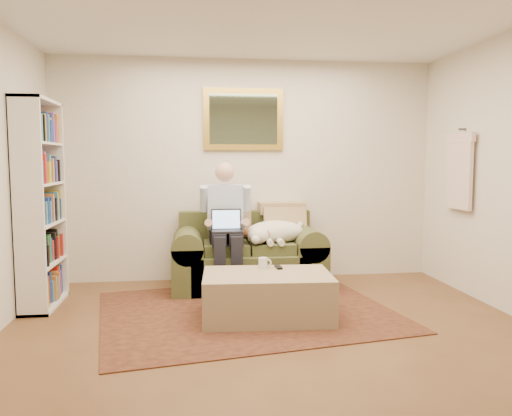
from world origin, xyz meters
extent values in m
cube|color=brown|center=(0.00, 0.00, 0.00)|extent=(4.50, 5.00, 0.01)
cube|color=silver|center=(0.00, 2.50, 1.30)|extent=(4.50, 0.01, 2.60)
cube|color=#351715|center=(-0.15, 1.14, 0.01)|extent=(2.97, 2.53, 0.01)
cube|color=brown|center=(-0.04, 2.01, 0.21)|extent=(1.26, 0.81, 0.41)
cube|color=brown|center=(-0.04, 2.36, 0.62)|extent=(1.53, 0.18, 0.42)
cube|color=brown|center=(-0.70, 2.01, 0.25)|extent=(0.33, 0.81, 0.84)
cube|color=brown|center=(0.63, 2.01, 0.25)|extent=(0.33, 0.81, 0.84)
cube|color=brown|center=(-0.29, 1.96, 0.47)|extent=(0.48, 0.55, 0.12)
cube|color=brown|center=(0.21, 1.96, 0.47)|extent=(0.48, 0.55, 0.12)
cube|color=black|center=(-0.29, 1.78, 0.68)|extent=(0.32, 0.22, 0.02)
cube|color=black|center=(-0.29, 1.89, 0.79)|extent=(0.32, 0.06, 0.22)
cube|color=#99BFF2|center=(-0.29, 1.88, 0.79)|extent=(0.29, 0.04, 0.19)
cube|color=tan|center=(0.01, 0.91, 0.21)|extent=(1.18, 0.79, 0.41)
cylinder|color=white|center=(0.00, 1.13, 0.46)|extent=(0.08, 0.08, 0.10)
cube|color=black|center=(0.15, 1.12, 0.42)|extent=(0.06, 0.15, 0.02)
cube|color=gold|center=(-0.04, 2.48, 1.90)|extent=(0.94, 0.04, 0.72)
cube|color=gray|center=(-0.04, 2.46, 1.90)|extent=(0.80, 0.01, 0.58)
camera|label=1|loc=(-0.65, -3.42, 1.42)|focal=35.00mm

